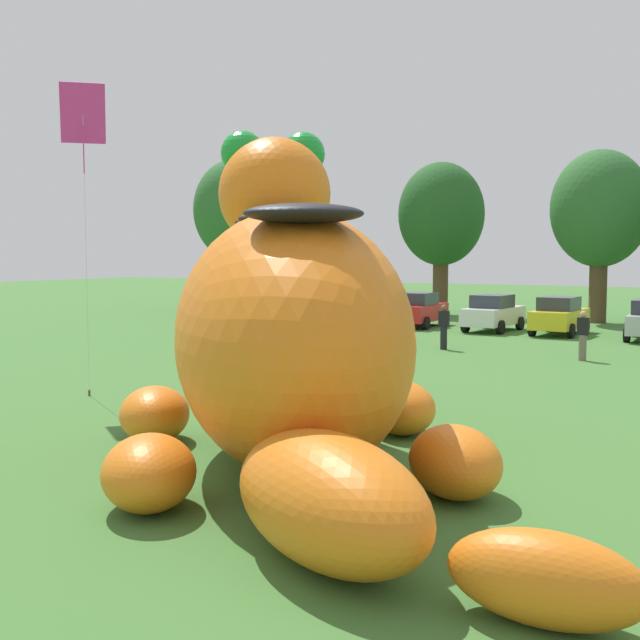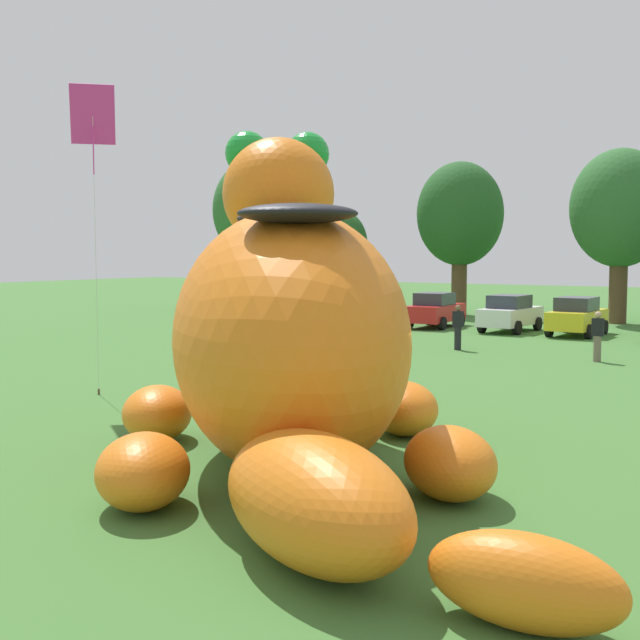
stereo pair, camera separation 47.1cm
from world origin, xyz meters
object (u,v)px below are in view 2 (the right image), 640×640
Objects in this scene: giant_inflatable_creature at (290,334)px; spectator_near_inflatable at (598,337)px; car_orange at (371,308)px; car_yellow at (577,316)px; car_white at (510,313)px; car_red at (435,310)px; spectator_mid_field at (458,328)px; tethered_flying_kite at (93,119)px.

giant_inflatable_creature reaches higher than spectator_near_inflatable.
car_yellow is (10.36, 0.11, 0.00)m from car_orange.
car_white reaches higher than spectator_near_inflatable.
car_red is 2.43× the size of spectator_near_inflatable.
car_orange is 11.12m from spectator_mid_field.
spectator_near_inflatable is 0.22× the size of tethered_flying_kite.
tethered_flying_kite reaches higher than spectator_mid_field.
tethered_flying_kite is at bearing -106.34° from spectator_mid_field.
spectator_mid_field is at bearing 73.66° from tethered_flying_kite.
tethered_flying_kite reaches higher than giant_inflatable_creature.
car_white is at bearing -3.46° from car_red.
tethered_flying_kite is (-8.24, 3.28, 4.77)m from giant_inflatable_creature.
car_yellow is at bearing 73.42° from tethered_flying_kite.
car_yellow is (7.02, -0.40, 0.00)m from car_red.
car_red is at bearing 91.17° from tethered_flying_kite.
giant_inflatable_creature is at bearing -94.19° from spectator_near_inflatable.
car_white is (-4.81, 25.49, -1.43)m from giant_inflatable_creature.
car_red is 13.37m from spectator_near_inflatable.
car_white reaches higher than spectator_mid_field.
giant_inflatable_creature is at bearing -21.70° from tethered_flying_kite.
car_yellow is at bearing 108.75° from spectator_near_inflatable.
spectator_mid_field is (-4.09, 17.43, -1.44)m from giant_inflatable_creature.
car_yellow is 9.03m from spectator_near_inflatable.
spectator_near_inflatable is at bearing 54.95° from tethered_flying_kite.
spectator_mid_field is (7.95, -7.78, -0.01)m from car_orange.
car_white is at bearing 95.10° from spectator_mid_field.
car_yellow is at bearing -3.29° from car_red.
car_red is 3.90m from car_white.
giant_inflatable_creature is at bearing -64.49° from car_orange.
giant_inflatable_creature is 27.20m from car_red.
car_white is at bearing 176.93° from car_yellow.
car_orange and car_red have the same top height.
car_white is at bearing 100.68° from giant_inflatable_creature.
car_yellow is 2.42× the size of spectator_mid_field.
car_orange is 15.72m from spectator_near_inflatable.
car_orange is 0.52× the size of tethered_flying_kite.
car_red is 7.03m from car_yellow.
spectator_mid_field is (4.61, -8.30, -0.01)m from car_red.
giant_inflatable_creature is 6.35× the size of spectator_near_inflatable.
car_red is 1.01× the size of car_yellow.
car_red is at bearing 108.67° from giant_inflatable_creature.
giant_inflatable_creature is 25.42m from car_yellow.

